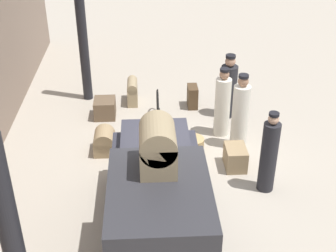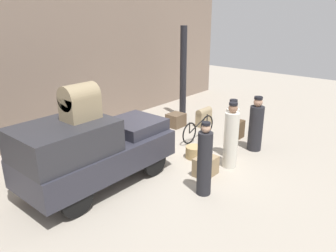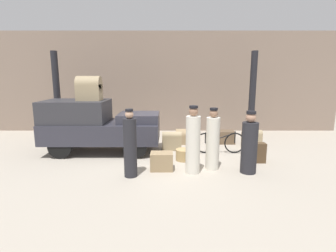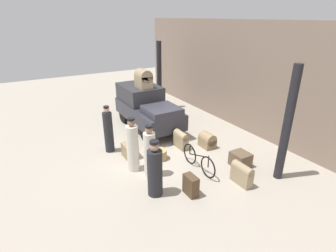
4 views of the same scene
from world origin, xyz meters
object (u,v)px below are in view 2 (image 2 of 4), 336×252
truck (91,150)px  bicycle (198,129)px  porter_lifting_near_truck (205,162)px  suitcase_small_leather (238,130)px  porter_carrying_trunk (232,131)px  porter_standing_middle (231,138)px  trunk_wicker_pale (176,120)px  trunk_umber_medium (204,116)px  trunk_large_brown (146,132)px  trunk_barrel_dark (157,140)px  conductor_in_dark_uniform (256,126)px  suitcase_black_upright (206,166)px  trunk_on_truck_roof (80,102)px  wicker_basket (194,152)px

truck → bicycle: size_ratio=2.25×
porter_lifting_near_truck → suitcase_small_leather: bearing=17.1°
truck → porter_carrying_trunk: 3.96m
porter_standing_middle → trunk_wicker_pale: size_ratio=3.02×
bicycle → porter_standing_middle: porter_standing_middle is taller
trunk_umber_medium → trunk_wicker_pale: size_ratio=1.16×
truck → porter_carrying_trunk: size_ratio=2.22×
truck → porter_carrying_trunk: (3.60, -1.64, -0.17)m
trunk_umber_medium → suitcase_small_leather: (-0.34, -1.59, -0.05)m
bicycle → trunk_large_brown: 1.71m
trunk_barrel_dark → conductor_in_dark_uniform: bearing=-46.9°
trunk_umber_medium → trunk_barrel_dark: (-2.86, -0.29, 0.00)m
suitcase_small_leather → trunk_wicker_pale: suitcase_small_leather is taller
trunk_wicker_pale → bicycle: bearing=-110.4°
trunk_barrel_dark → suitcase_small_leather: size_ratio=1.13×
bicycle → porter_standing_middle: bearing=-120.9°
conductor_in_dark_uniform → trunk_umber_medium: size_ratio=2.41×
trunk_large_brown → suitcase_black_upright: bearing=-104.9°
bicycle → trunk_on_truck_roof: bearing=177.9°
porter_carrying_trunk → trunk_large_brown: bearing=103.1°
trunk_wicker_pale → trunk_on_truck_roof: bearing=-166.0°
trunk_wicker_pale → trunk_on_truck_roof: size_ratio=0.75×
wicker_basket → trunk_large_brown: bearing=87.1°
trunk_umber_medium → porter_lifting_near_truck: bearing=-145.6°
conductor_in_dark_uniform → trunk_umber_medium: (0.85, 2.43, -0.40)m
wicker_basket → porter_standing_middle: bearing=-80.9°
porter_lifting_near_truck → suitcase_black_upright: size_ratio=2.85×
porter_carrying_trunk → trunk_on_truck_roof: size_ratio=2.16×
trunk_large_brown → trunk_on_truck_roof: (-3.15, -1.11, 1.88)m
porter_standing_middle → suitcase_black_upright: bearing=165.1°
wicker_basket → conductor_in_dark_uniform: (1.65, -1.04, 0.58)m
trunk_on_truck_roof → bicycle: bearing=-2.1°
conductor_in_dark_uniform → trunk_barrel_dark: (-2.00, 2.14, -0.40)m
porter_lifting_near_truck → trunk_barrel_dark: 2.68m
conductor_in_dark_uniform → porter_standing_middle: 1.48m
trunk_barrel_dark → trunk_large_brown: trunk_barrel_dark is taller
porter_carrying_trunk → porter_lifting_near_truck: bearing=-165.5°
porter_standing_middle → trunk_on_truck_roof: 3.99m
truck → porter_standing_middle: size_ratio=2.10×
conductor_in_dark_uniform → trunk_wicker_pale: 3.18m
wicker_basket → trunk_wicker_pale: (1.75, 2.09, 0.07)m
bicycle → suitcase_black_upright: 2.47m
porter_carrying_trunk → trunk_on_truck_roof: 4.35m
suitcase_small_leather → porter_standing_middle: bearing=-156.8°
porter_standing_middle → trunk_barrel_dark: bearing=103.6°
porter_carrying_trunk → trunk_large_brown: (-0.64, 2.75, -0.52)m
bicycle → trunk_barrel_dark: size_ratio=2.52×
suitcase_black_upright → trunk_on_truck_roof: bearing=144.2°
conductor_in_dark_uniform → wicker_basket: bearing=147.7°
trunk_wicker_pale → suitcase_black_upright: bearing=-129.3°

